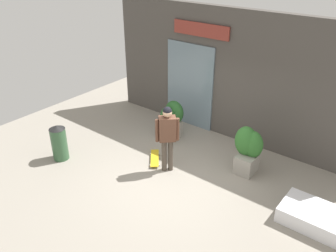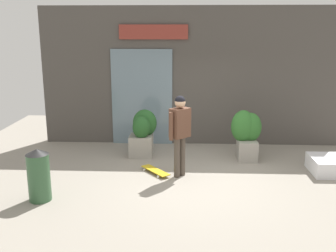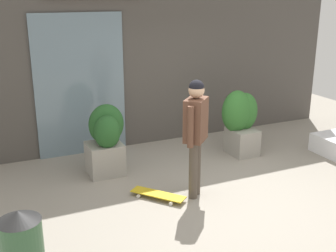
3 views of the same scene
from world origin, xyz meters
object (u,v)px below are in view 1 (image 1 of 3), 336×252
at_px(skateboarder, 167,132).
at_px(planter_box_right, 248,148).
at_px(planter_box_left, 171,120).
at_px(skateboard, 155,158).
at_px(trash_bin, 59,142).

bearing_deg(skateboarder, planter_box_right, -98.00).
xyz_separation_m(planter_box_left, planter_box_right, (2.53, -0.15, 0.07)).
relative_size(skateboard, planter_box_right, 0.64).
distance_m(skateboard, planter_box_right, 2.45).
distance_m(skateboarder, planter_box_left, 1.73).
xyz_separation_m(skateboarder, planter_box_right, (1.59, 1.21, -0.43)).
xyz_separation_m(skateboard, planter_box_right, (2.12, 1.07, 0.60)).
height_order(skateboard, trash_bin, trash_bin).
relative_size(skateboarder, skateboard, 2.26).
xyz_separation_m(skateboard, planter_box_left, (-0.41, 1.23, 0.53)).
height_order(skateboarder, trash_bin, skateboarder).
distance_m(skateboard, planter_box_left, 1.40).
bearing_deg(skateboard, trash_bin, 86.70).
relative_size(skateboarder, planter_box_left, 1.52).
bearing_deg(planter_box_left, trash_bin, -121.01).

